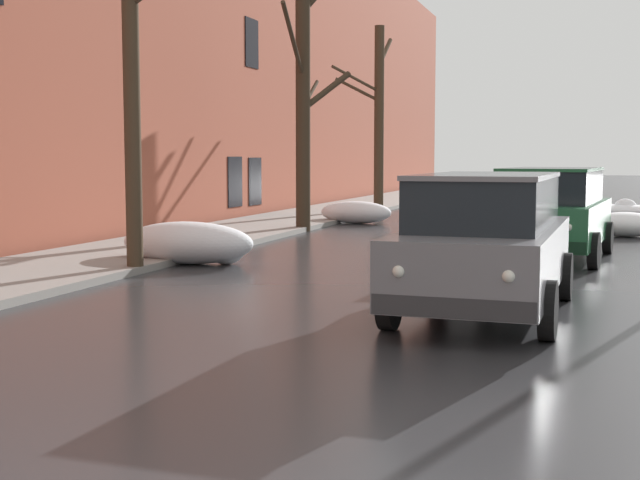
{
  "coord_description": "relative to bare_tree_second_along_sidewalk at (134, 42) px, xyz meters",
  "views": [
    {
      "loc": [
        3.0,
        -2.92,
        2.03
      ],
      "look_at": [
        -0.61,
        8.37,
        0.89
      ],
      "focal_mm": 48.58,
      "sensor_mm": 36.0,
      "label": 1
    }
  ],
  "objects": [
    {
      "name": "bare_tree_far_down_block",
      "position": [
        -0.11,
        17.76,
        -0.41
      ],
      "size": [
        1.72,
        3.32,
        6.78
      ],
      "color": "#423323",
      "rests_on": "ground"
    },
    {
      "name": "suv_grey_approaching_near_lane",
      "position": [
        6.25,
        -2.03,
        -3.0
      ],
      "size": [
        2.1,
        4.79,
        1.82
      ],
      "color": "slate",
      "rests_on": "ground"
    },
    {
      "name": "brick_townhouse_facade",
      "position": [
        -3.7,
        7.62,
        1.89
      ],
      "size": [
        0.63,
        80.0,
        11.76
      ],
      "color": "#9E4C38",
      "rests_on": "ground"
    },
    {
      "name": "left_sidewalk_slab",
      "position": [
        -1.57,
        7.62,
        -3.92
      ],
      "size": [
        3.27,
        80.0,
        0.13
      ],
      "primitive_type": "cube",
      "color": "gray",
      "rests_on": "ground"
    },
    {
      "name": "bare_tree_mid_block",
      "position": [
        -0.04,
        9.17,
        -0.27
      ],
      "size": [
        1.26,
        3.71,
        7.27
      ],
      "color": "#382B1E",
      "rests_on": "ground"
    },
    {
      "name": "snow_bank_near_corner_left",
      "position": [
        0.23,
        1.59,
        -3.6
      ],
      "size": [
        2.66,
        1.27,
        0.81
      ],
      "color": "white",
      "rests_on": "ground"
    },
    {
      "name": "sedan_silver_parked_kerbside_mid",
      "position": [
        6.51,
        11.3,
        -3.24
      ],
      "size": [
        1.98,
        4.09,
        1.42
      ],
      "color": "#B7B7BC",
      "rests_on": "ground"
    },
    {
      "name": "snow_bank_along_left_kerb",
      "position": [
        8.25,
        10.1,
        -3.68
      ],
      "size": [
        1.84,
        1.2,
        0.63
      ],
      "color": "white",
      "rests_on": "ground"
    },
    {
      "name": "snow_bank_near_corner_right",
      "position": [
        8.39,
        17.51,
        -3.75
      ],
      "size": [
        2.97,
        1.26,
        0.64
      ],
      "color": "white",
      "rests_on": "ground"
    },
    {
      "name": "bare_tree_second_along_sidewalk",
      "position": [
        0.0,
        0.0,
        0.0
      ],
      "size": [
        2.07,
        3.3,
        7.69
      ],
      "color": "#423323",
      "rests_on": "ground"
    },
    {
      "name": "snow_bank_mid_block_left",
      "position": [
        0.56,
        12.23,
        -3.65
      ],
      "size": [
        2.21,
        1.07,
        0.69
      ],
      "color": "white",
      "rests_on": "ground"
    },
    {
      "name": "sedan_white_parked_far_down_block",
      "position": [
        6.52,
        18.04,
        -3.24
      ],
      "size": [
        2.08,
        4.03,
        1.42
      ],
      "color": "silver",
      "rests_on": "ground"
    },
    {
      "name": "suv_green_parked_kerbside_close",
      "position": [
        6.74,
        4.56,
        -3.0
      ],
      "size": [
        2.46,
        4.71,
        1.82
      ],
      "color": "#1E5633",
      "rests_on": "ground"
    }
  ]
}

